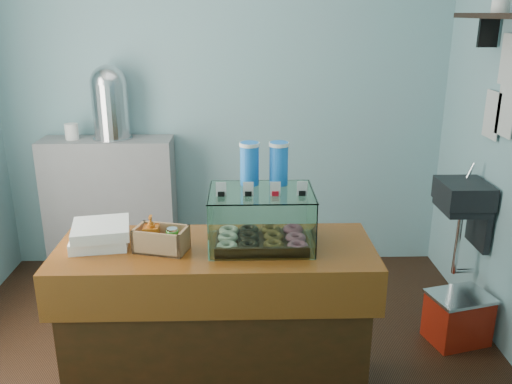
{
  "coord_description": "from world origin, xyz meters",
  "views": [
    {
      "loc": [
        0.14,
        -2.75,
        2.02
      ],
      "look_at": [
        0.21,
        -0.15,
        1.15
      ],
      "focal_mm": 38.0,
      "sensor_mm": 36.0,
      "label": 1
    }
  ],
  "objects_px": {
    "display_case": "(262,211)",
    "red_cooler": "(458,318)",
    "counter": "(217,324)",
    "coffee_urn": "(110,100)"
  },
  "relations": [
    {
      "from": "display_case",
      "to": "red_cooler",
      "type": "relative_size",
      "value": 1.21
    },
    {
      "from": "counter",
      "to": "coffee_urn",
      "type": "height_order",
      "value": "coffee_urn"
    },
    {
      "from": "display_case",
      "to": "coffee_urn",
      "type": "bearing_deg",
      "value": 125.25
    },
    {
      "from": "display_case",
      "to": "coffee_urn",
      "type": "relative_size",
      "value": 0.94
    },
    {
      "from": "display_case",
      "to": "red_cooler",
      "type": "xyz_separation_m",
      "value": [
        1.27,
        0.44,
        -0.9
      ]
    },
    {
      "from": "coffee_urn",
      "to": "red_cooler",
      "type": "bearing_deg",
      "value": -24.94
    },
    {
      "from": "counter",
      "to": "red_cooler",
      "type": "distance_m",
      "value": 1.62
    },
    {
      "from": "display_case",
      "to": "counter",
      "type": "bearing_deg",
      "value": -166.66
    },
    {
      "from": "counter",
      "to": "coffee_urn",
      "type": "distance_m",
      "value": 2.03
    },
    {
      "from": "coffee_urn",
      "to": "red_cooler",
      "type": "height_order",
      "value": "coffee_urn"
    }
  ]
}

